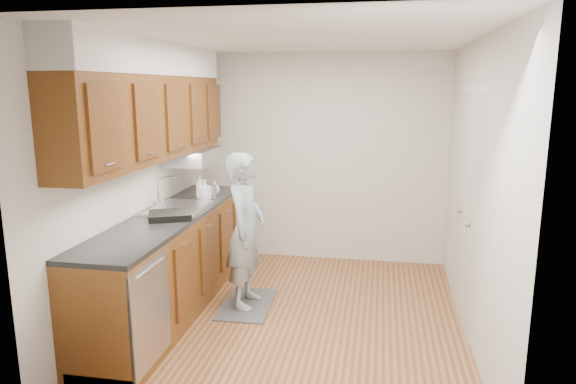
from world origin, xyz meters
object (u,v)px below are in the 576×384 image
Objects in this scene: soap_bottle_c at (214,188)px; dish_rack at (170,215)px; soap_bottle_a at (200,186)px; steel_can at (213,192)px; soap_bottle_b at (205,189)px; person at (246,220)px.

soap_bottle_c reaches higher than dish_rack.
soap_bottle_a is 0.15m from steel_can.
soap_bottle_b is 0.57× the size of dish_rack.
soap_bottle_b is at bearing -94.12° from soap_bottle_c.
dish_rack is (-0.11, -0.90, -0.04)m from steel_can.
soap_bottle_c is at bearing 85.88° from soap_bottle_b.
soap_bottle_a is at bearing -166.30° from steel_can.
dish_rack is at bearing -96.67° from steel_can.
soap_bottle_c reaches higher than steel_can.
soap_bottle_c is at bearing 63.15° from dish_rack.
soap_bottle_a is 0.69× the size of dish_rack.
soap_bottle_b reaches higher than soap_bottle_c.
person reaches higher than soap_bottle_b.
dish_rack is (0.02, -0.87, -0.10)m from soap_bottle_a.
soap_bottle_c is 1.09m from dish_rack.
steel_can reaches higher than dish_rack.
steel_can is at bearing 13.70° from soap_bottle_a.
person is 12.54× the size of steel_can.
soap_bottle_b reaches higher than dish_rack.
soap_bottle_b is 0.25m from soap_bottle_c.
soap_bottle_a is 1.88× the size of steel_can.
soap_bottle_a is 0.88m from dish_rack.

